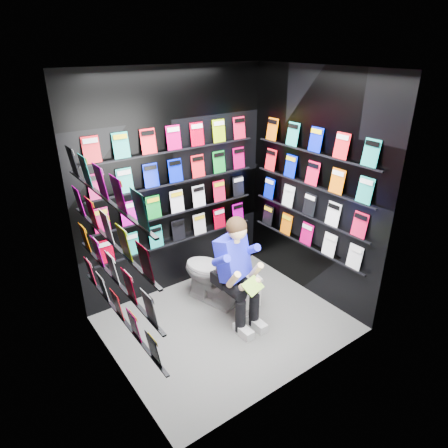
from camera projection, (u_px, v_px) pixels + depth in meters
floor at (226, 323)px, 4.37m from camera, size 2.40×2.40×0.00m
ceiling at (227, 69)px, 3.28m from camera, size 2.40×2.40×0.00m
wall_back at (175, 186)px, 4.56m from camera, size 2.40×0.04×2.60m
wall_front at (303, 255)px, 3.09m from camera, size 2.40×0.04×2.60m
wall_left at (106, 249)px, 3.18m from camera, size 0.04×2.00×2.60m
wall_right at (313, 189)px, 4.46m from camera, size 0.04×2.00×2.60m
comics_back at (176, 186)px, 4.53m from camera, size 2.10×0.06×1.37m
comics_left at (109, 247)px, 3.20m from camera, size 0.06×1.70×1.37m
comics_right at (311, 189)px, 4.45m from camera, size 0.06×1.70×1.37m
toilet at (212, 273)px, 4.61m from camera, size 0.62×0.84×0.73m
longbox at (242, 287)px, 4.71m from camera, size 0.30×0.47×0.33m
longbox_lid at (243, 274)px, 4.63m from camera, size 0.32×0.49×0.03m
reader at (232, 258)px, 4.18m from camera, size 0.66×0.81×1.29m
held_comic at (253, 286)px, 3.99m from camera, size 0.26×0.20×0.10m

